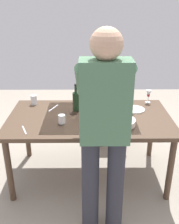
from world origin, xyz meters
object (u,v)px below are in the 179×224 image
Objects in this scene: wine_glass_left at (94,102)px; water_cup_near_left at (34,100)px; water_cup_near_right at (62,119)px; serving_bowl_pasta at (120,121)px; wine_bottle at (76,101)px; chair_near at (113,103)px; person_server at (104,128)px; dining_table at (90,122)px; dinner_plate_near at (134,109)px; wine_glass_right at (149,94)px.

wine_glass_left is 1.39× the size of water_cup_near_left.
serving_bowl_pasta is at bearing 176.85° from water_cup_near_right.
wine_bottle is at bearing -111.47° from water_cup_near_right.
wine_bottle is 3.38× the size of water_cup_near_right.
wine_bottle reaches higher than chair_near.
dining_table is at bearing -82.02° from person_server.
person_server is 0.87m from wine_glass_left.
water_cup_near_right is at bearing 68.53° from wine_bottle.
person_server reaches higher than dinner_plate_near.
person_server is at bearing 70.77° from serving_bowl_pasta.
dinner_plate_near is (-0.63, -0.00, -0.10)m from wine_bottle.
water_cup_near_left reaches higher than dining_table.
serving_bowl_pasta is (-0.19, -0.54, -0.20)m from person_server.
wine_glass_right is at bearing -132.00° from dinner_plate_near.
water_cup_near_left is at bearing 1.92° from wine_glass_right.
dining_table is 7.28× the size of dinner_plate_near.
wine_glass_right is (-0.83, -0.22, -0.01)m from wine_bottle.
wine_bottle is at bearing 14.81° from wine_glass_right.
wine_glass_left is 1.00× the size of wine_glass_right.
water_cup_near_right reaches higher than serving_bowl_pasta.
water_cup_near_left is at bearing -55.51° from person_server.
dinner_plate_near is at bearing -179.81° from wine_bottle.
dining_table is at bearing -150.10° from water_cup_near_right.
serving_bowl_pasta is (-0.29, 0.19, 0.10)m from dining_table.
wine_glass_left is (-0.05, -0.13, 0.17)m from dining_table.
water_cup_near_left is (0.63, -0.34, 0.12)m from dining_table.
wine_glass_right reaches higher than water_cup_near_left.
dinner_plate_near is at bearing -113.39° from person_server.
wine_glass_left is 0.66× the size of dinner_plate_near.
wine_bottle is 0.99× the size of serving_bowl_pasta.
water_cup_near_left is 0.62m from water_cup_near_right.
wine_glass_left is 0.69m from wine_glass_right.
water_cup_near_left reaches higher than dinner_plate_near.
dining_table is 0.28m from wine_bottle.
wine_glass_right is at bearing -178.08° from water_cup_near_left.
dining_table is 5.66× the size of wine_bottle.
dining_table is 0.52m from dinner_plate_near.
person_server is at bearing 105.36° from wine_bottle.
wine_glass_right is 1.32m from water_cup_near_left.
serving_bowl_pasta reaches higher than dinner_plate_near.
water_cup_near_left is at bearing -28.35° from dining_table.
wine_glass_right is (-0.36, 0.46, 0.30)m from chair_near.
serving_bowl_pasta is at bearing 140.97° from wine_bottle.
water_cup_near_right is at bearing 59.40° from chair_near.
chair_near is 6.03× the size of wine_glass_left.
chair_near reaches higher than wine_glass_right.
water_cup_near_left is (0.49, -0.18, -0.06)m from wine_bottle.
person_server is at bearing 62.35° from wine_glass_right.
chair_near is 0.54× the size of person_server.
wine_glass_right is at bearing -158.22° from wine_glass_left.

